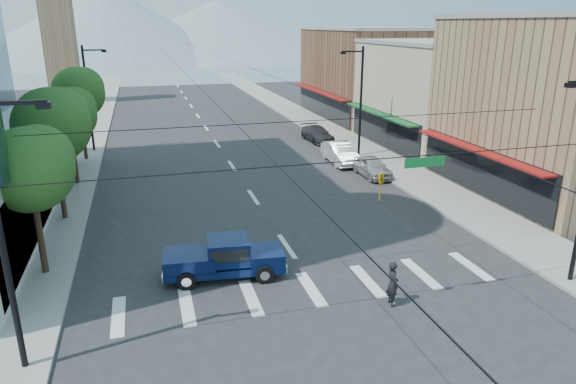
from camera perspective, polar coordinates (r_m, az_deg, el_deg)
name	(u,v)px	position (r m, az deg, el deg)	size (l,w,h in m)	color
ground	(328,306)	(20.96, 4.43, -12.53)	(160.00, 160.00, 0.00)	#28282B
sidewalk_left	(89,130)	(58.09, -21.23, 6.45)	(4.00, 120.00, 0.15)	gray
sidewalk_right	(307,119)	(60.69, 2.09, 8.13)	(4.00, 120.00, 0.15)	gray
shop_near	(568,108)	(38.02, 28.71, 8.16)	(12.00, 14.00, 11.00)	#8C6B4C
shop_mid	(446,96)	(49.04, 17.18, 10.17)	(12.00, 14.00, 9.00)	tan
shop_far	(372,74)	(62.94, 9.26, 12.80)	(12.00, 18.00, 10.00)	brown
clock_tower	(58,24)	(79.48, -24.23, 16.67)	(4.80, 4.80, 20.40)	#8C6B4C
mountain_left	(104,22)	(167.06, -19.74, 17.32)	(80.00, 80.00, 22.00)	gray
mountain_right	(219,29)	(178.81, -7.73, 17.53)	(90.00, 90.00, 18.00)	gray
tree_near	(33,166)	(24.09, -26.50, 2.57)	(3.65, 3.64, 6.71)	black
tree_midnear	(55,123)	(30.72, -24.51, 7.03)	(4.09, 4.09, 7.52)	black
tree_midfar	(71,113)	(37.66, -22.99, 8.08)	(3.65, 3.64, 6.71)	black
tree_far	(80,91)	(44.48, -22.12, 10.32)	(4.09, 4.09, 7.52)	black
signal_rig	(346,204)	(18.20, 6.43, -1.33)	(21.80, 0.20, 9.00)	black
lamp_pole_nw	(89,95)	(47.38, -21.21, 10.04)	(2.00, 0.25, 9.00)	black
lamp_pole_ne	(359,98)	(42.82, 7.95, 10.33)	(2.00, 0.25, 9.00)	black
pickup_truck	(224,257)	(22.87, -7.15, -7.20)	(5.48, 2.48, 1.80)	#08143C
pedestrian	(393,283)	(20.98, 11.55, -9.92)	(0.68, 0.45, 1.87)	black
parked_car_near	(372,167)	(38.06, 9.33, 2.80)	(1.73, 4.30, 1.46)	#A7A6AB
parked_car_mid	(340,153)	(41.40, 5.82, 4.34)	(1.75, 5.03, 1.66)	silver
parked_car_far	(317,134)	(49.14, 3.29, 6.45)	(1.96, 4.83, 1.40)	#303033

